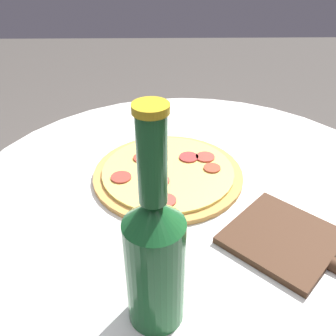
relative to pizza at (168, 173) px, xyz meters
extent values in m
cylinder|color=silver|center=(0.05, 0.04, -0.39)|extent=(0.09, 0.09, 0.72)
cylinder|color=silver|center=(0.05, 0.04, -0.02)|extent=(0.88, 0.88, 0.02)
cylinder|color=#C68E47|center=(0.00, 0.00, 0.00)|extent=(0.30, 0.30, 0.01)
cylinder|color=#EACC60|center=(0.00, 0.00, 0.01)|extent=(0.26, 0.26, 0.01)
cylinder|color=#B13D32|center=(0.04, -0.02, 0.01)|extent=(0.04, 0.04, 0.00)
cylinder|color=#B53527|center=(-0.04, -0.05, 0.01)|extent=(0.04, 0.04, 0.00)
cylinder|color=#A4392D|center=(0.03, -0.09, 0.01)|extent=(0.04, 0.04, 0.00)
cylinder|color=#B53B2F|center=(-0.04, 0.08, 0.01)|extent=(0.04, 0.04, 0.00)
cylinder|color=#A13F28|center=(0.00, 0.09, 0.01)|extent=(0.03, 0.03, 0.00)
cylinder|color=#A93227|center=(-0.02, -0.03, 0.01)|extent=(0.04, 0.04, 0.00)
cylinder|color=#AB3F33|center=(0.10, -0.01, 0.01)|extent=(0.04, 0.04, 0.00)
cylinder|color=#A0312E|center=(-0.04, 0.04, 0.01)|extent=(0.04, 0.04, 0.00)
cylinder|color=#195628|center=(0.31, -0.02, 0.07)|extent=(0.07, 0.07, 0.16)
cone|color=#195628|center=(0.31, -0.02, 0.16)|extent=(0.07, 0.07, 0.03)
cylinder|color=#195628|center=(0.31, -0.02, 0.23)|extent=(0.03, 0.03, 0.10)
cylinder|color=gold|center=(0.31, -0.02, 0.28)|extent=(0.03, 0.03, 0.01)
cube|color=#422819|center=(0.18, 0.18, 0.00)|extent=(0.22, 0.22, 0.01)
camera|label=1|loc=(0.61, -0.01, 0.42)|focal=40.00mm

